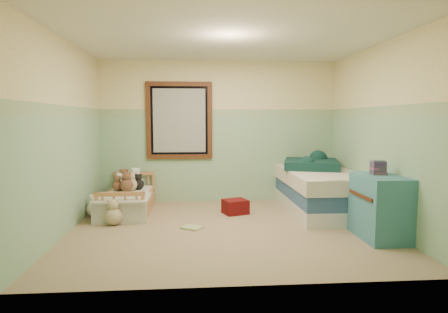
{
  "coord_description": "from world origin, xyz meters",
  "views": [
    {
      "loc": [
        -0.43,
        -5.01,
        1.47
      ],
      "look_at": [
        -0.02,
        0.35,
        0.95
      ],
      "focal_mm": 30.48,
      "sensor_mm": 36.0,
      "label": 1
    }
  ],
  "objects": [
    {
      "name": "extra_plush_1",
      "position": [
        -1.7,
        1.25,
        0.39
      ],
      "size": [
        0.17,
        0.17,
        0.17
      ],
      "primitive_type": "sphere",
      "color": "brown",
      "rests_on": "toddler_mattress"
    },
    {
      "name": "book_stack",
      "position": [
        1.84,
        -0.48,
        0.87
      ],
      "size": [
        0.17,
        0.13,
        0.16
      ],
      "primitive_type": "cube",
      "rotation": [
        0.0,
        0.0,
        -0.03
      ],
      "color": "#4C3031",
      "rests_on": "dresser"
    },
    {
      "name": "twin_mattress",
      "position": [
        1.55,
        0.83,
        0.55
      ],
      "size": [
        1.04,
        2.05,
        0.22
      ],
      "primitive_type": "cube",
      "color": "silver",
      "rests_on": "twin_boxspring"
    },
    {
      "name": "dresser",
      "position": [
        1.84,
        -0.57,
        0.39
      ],
      "size": [
        0.49,
        0.79,
        0.79
      ],
      "primitive_type": "cube",
      "color": "teal",
      "rests_on": "floor"
    },
    {
      "name": "window_blinds",
      "position": [
        -0.7,
        1.77,
        1.45
      ],
      "size": [
        0.92,
        0.01,
        1.12
      ],
      "primitive_type": "cube",
      "color": "#BABAB5",
      "rests_on": "window_frame"
    },
    {
      "name": "floor_book",
      "position": [
        -0.48,
        0.03,
        0.01
      ],
      "size": [
        0.33,
        0.31,
        0.02
      ],
      "primitive_type": "cube",
      "rotation": [
        0.0,
        0.0,
        -0.57
      ],
      "color": "yellow",
      "rests_on": "floor"
    },
    {
      "name": "window_frame",
      "position": [
        -0.7,
        1.76,
        1.45
      ],
      "size": [
        1.16,
        0.06,
        1.36
      ],
      "primitive_type": "cube",
      "color": "#3F190C",
      "rests_on": "wall_back"
    },
    {
      "name": "wainscot_mint",
      "position": [
        0.0,
        1.79,
        0.75
      ],
      "size": [
        4.2,
        0.01,
        1.5
      ],
      "primitive_type": "cube",
      "color": "#90AC94",
      "rests_on": "floor"
    },
    {
      "name": "twin_bed_frame",
      "position": [
        1.55,
        0.83,
        0.11
      ],
      "size": [
        1.0,
        2.01,
        0.22
      ],
      "primitive_type": "cube",
      "color": "silver",
      "rests_on": "floor"
    },
    {
      "name": "ceiling",
      "position": [
        0.0,
        0.0,
        2.51
      ],
      "size": [
        4.2,
        3.6,
        0.02
      ],
      "primitive_type": "cube",
      "color": "silver",
      "rests_on": "wall_back"
    },
    {
      "name": "plush_bed_tan",
      "position": [
        -1.6,
        1.33,
        0.39
      ],
      "size": [
        0.17,
        0.17,
        0.17
      ],
      "primitive_type": "sphere",
      "color": "tan",
      "rests_on": "toddler_mattress"
    },
    {
      "name": "extra_plush_2",
      "position": [
        -1.53,
        1.15,
        0.41
      ],
      "size": [
        0.21,
        0.21,
        0.21
      ],
      "primitive_type": "sphere",
      "color": "brown",
      "rests_on": "toddler_mattress"
    },
    {
      "name": "plush_floor_tan",
      "position": [
        -1.57,
        0.28,
        0.12
      ],
      "size": [
        0.25,
        0.25,
        0.25
      ],
      "primitive_type": "sphere",
      "color": "tan",
      "rests_on": "floor"
    },
    {
      "name": "plush_bed_white",
      "position": [
        -1.45,
        1.55,
        0.42
      ],
      "size": [
        0.23,
        0.23,
        0.23
      ],
      "primitive_type": "sphere",
      "color": "white",
      "rests_on": "toddler_mattress"
    },
    {
      "name": "border_strip",
      "position": [
        0.0,
        1.79,
        1.57
      ],
      "size": [
        4.2,
        0.01,
        0.15
      ],
      "primitive_type": "cube",
      "color": "#4F824E",
      "rests_on": "wall_back"
    },
    {
      "name": "red_pillow",
      "position": [
        0.19,
        0.8,
        0.11
      ],
      "size": [
        0.44,
        0.41,
        0.22
      ],
      "primitive_type": "cube",
      "rotation": [
        0.0,
        0.0,
        0.33
      ],
      "color": "#A21214",
      "rests_on": "floor"
    },
    {
      "name": "wall_right",
      "position": [
        2.1,
        0.0,
        1.25
      ],
      "size": [
        0.04,
        3.6,
        2.5
      ],
      "primitive_type": "cube",
      "color": "#D9C289",
      "rests_on": "floor"
    },
    {
      "name": "extra_plush_0",
      "position": [
        -1.48,
        1.23,
        0.41
      ],
      "size": [
        0.21,
        0.21,
        0.21
      ],
      "primitive_type": "sphere",
      "color": "tan",
      "rests_on": "toddler_mattress"
    },
    {
      "name": "plush_floor_cream",
      "position": [
        -1.95,
        0.76,
        0.12
      ],
      "size": [
        0.23,
        0.23,
        0.23
      ],
      "primitive_type": "sphere",
      "color": "white",
      "rests_on": "floor"
    },
    {
      "name": "plush_bed_brown",
      "position": [
        -1.65,
        1.55,
        0.41
      ],
      "size": [
        0.22,
        0.22,
        0.22
      ],
      "primitive_type": "sphere",
      "color": "brown",
      "rests_on": "toddler_mattress"
    },
    {
      "name": "patchwork_quilt",
      "position": [
        -1.5,
        0.61,
        0.32
      ],
      "size": [
        0.77,
        0.71,
        0.03
      ],
      "primitive_type": "cube",
      "color": "#839ECB",
      "rests_on": "toddler_mattress"
    },
    {
      "name": "wall_back",
      "position": [
        0.0,
        1.8,
        1.25
      ],
      "size": [
        4.2,
        0.04,
        2.5
      ],
      "primitive_type": "cube",
      "color": "#D9C289",
      "rests_on": "floor"
    },
    {
      "name": "floor",
      "position": [
        0.0,
        0.0,
        -0.01
      ],
      "size": [
        4.2,
        3.6,
        0.02
      ],
      "primitive_type": "cube",
      "color": "gray",
      "rests_on": "ground"
    },
    {
      "name": "plush_bed_dark",
      "position": [
        -1.37,
        1.33,
        0.39
      ],
      "size": [
        0.18,
        0.18,
        0.18
      ],
      "primitive_type": "sphere",
      "color": "black",
      "rests_on": "toddler_mattress"
    },
    {
      "name": "wall_front",
      "position": [
        0.0,
        -1.8,
        1.25
      ],
      "size": [
        4.2,
        0.04,
        2.5
      ],
      "primitive_type": "cube",
      "color": "#D9C289",
      "rests_on": "floor"
    },
    {
      "name": "twin_boxspring",
      "position": [
        1.55,
        0.83,
        0.33
      ],
      "size": [
        1.0,
        2.01,
        0.22
      ],
      "primitive_type": "cube",
      "color": "navy",
      "rests_on": "twin_bed_frame"
    },
    {
      "name": "toddler_bed_frame",
      "position": [
        -1.5,
        1.05,
        0.09
      ],
      "size": [
        0.71,
        1.42,
        0.18
      ],
      "primitive_type": "cube",
      "color": "#BC7847",
      "rests_on": "floor"
    },
    {
      "name": "extra_plush_4",
      "position": [
        -1.7,
        1.51,
        0.39
      ],
      "size": [
        0.18,
        0.18,
        0.18
      ],
      "primitive_type": "sphere",
      "color": "white",
      "rests_on": "toddler_mattress"
    },
    {
      "name": "extra_plush_3",
      "position": [
        -1.7,
        1.5,
        0.39
      ],
      "size": [
        0.18,
        0.18,
        0.18
      ],
      "primitive_type": "sphere",
      "color": "white",
      "rests_on": "toddler_mattress"
    },
    {
      "name": "toddler_mattress",
      "position": [
        -1.5,
        1.05,
        0.24
      ],
      "size": [
        0.65,
        1.36,
        0.12
      ],
      "primitive_type": "cube",
      "color": "white",
      "rests_on": "toddler_bed_frame"
    },
    {
      "name": "wall_left",
      "position": [
        -2.1,
        0.0,
        1.25
      ],
      "size": [
        0.04,
        3.6,
        2.5
      ],
      "primitive_type": "cube",
      "color": "#D9C289",
      "rests_on": "floor"
    },
    {
      "name": "teal_blanket",
      "position": [
        1.5,
        1.13,
        0.73
      ],
      "size": [
        1.07,
        1.1,
        0.14
      ],
      "primitive_type": "cube",
      "rotation": [
        0.0,
        0.0,
        -0.28
      ],
      "color": "#143938",
      "rests_on": "twin_mattress"
    }
  ]
}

